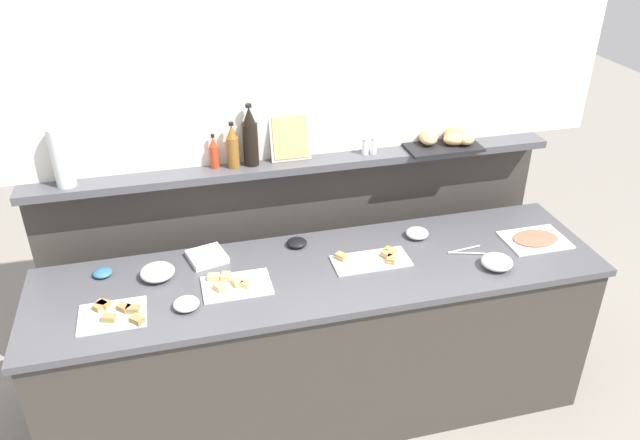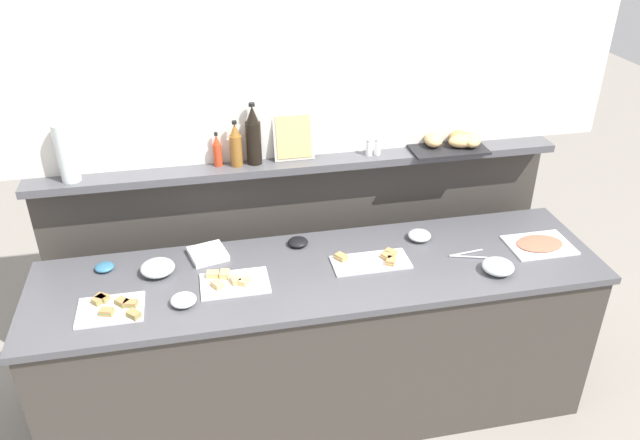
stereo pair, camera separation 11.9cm
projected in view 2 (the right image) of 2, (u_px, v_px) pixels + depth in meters
ground_plane at (302, 336)px, 3.94m from camera, size 12.00×12.00×0.00m
buffet_counter at (321, 343)px, 3.21m from camera, size 2.73×0.71×0.90m
back_ledge_unit at (302, 253)px, 3.55m from camera, size 2.73×0.22×1.27m
upper_wall_panel at (298, 23)px, 2.95m from camera, size 3.33×0.08×1.33m
sandwich_platter_side at (372, 261)px, 3.04m from camera, size 0.38×0.18×0.04m
sandwich_platter_front at (232, 282)px, 2.88m from camera, size 0.31×0.21×0.04m
sandwich_platter_rear at (112, 308)px, 2.71m from camera, size 0.28×0.22×0.04m
cold_cuts_platter at (539, 244)px, 3.17m from camera, size 0.32×0.24×0.02m
glass_bowl_large at (158, 268)px, 2.95m from camera, size 0.16×0.16×0.06m
glass_bowl_medium at (419, 236)px, 3.22m from camera, size 0.12×0.12×0.05m
glass_bowl_small at (183, 300)px, 2.74m from camera, size 0.11×0.11×0.05m
glass_bowl_extra at (498, 267)px, 2.96m from camera, size 0.15×0.15×0.06m
condiment_bowl_teal at (104, 267)px, 2.98m from camera, size 0.09×0.09×0.03m
condiment_bowl_dark at (298, 242)px, 3.17m from camera, size 0.10×0.10×0.04m
serving_tongs at (466, 255)px, 3.09m from camera, size 0.19×0.08×0.01m
napkin_stack at (208, 254)px, 3.08m from camera, size 0.21×0.21×0.03m
wine_bottle_dark at (253, 137)px, 3.09m from camera, size 0.08×0.08×0.32m
vinegar_bottle_amber at (236, 146)px, 3.09m from camera, size 0.06×0.06×0.24m
hot_sauce_bottle at (217, 151)px, 3.10m from camera, size 0.04×0.04×0.18m
salt_shaker at (369, 147)px, 3.23m from camera, size 0.03×0.03×0.09m
pepper_shaker at (377, 147)px, 3.24m from camera, size 0.03×0.03×0.09m
bread_basket at (456, 141)px, 3.31m from camera, size 0.40×0.26×0.08m
framed_picture at (294, 137)px, 3.16m from camera, size 0.21×0.07×0.24m
water_carafe at (66, 153)px, 2.92m from camera, size 0.09×0.09×0.28m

